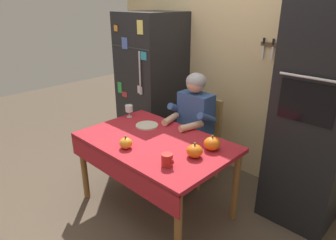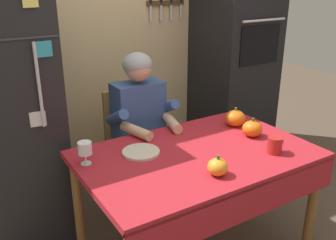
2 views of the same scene
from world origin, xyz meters
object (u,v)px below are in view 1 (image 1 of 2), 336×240
object	(u,v)px
refrigerator	(152,86)
pumpkin_small	(212,144)
pumpkin_medium	(126,143)
wall_oven	(317,111)
pumpkin_large	(195,151)
chair_behind_person	(201,135)
wine_glass	(129,109)
serving_tray	(147,125)
dining_table	(154,149)
seated_person	(191,121)
coffee_mug	(167,160)

from	to	relation	value
refrigerator	pumpkin_small	bearing A→B (deg)	-24.52
pumpkin_medium	wall_oven	bearing A→B (deg)	46.55
pumpkin_large	pumpkin_medium	size ratio (longest dim) A/B	1.13
pumpkin_medium	chair_behind_person	bearing A→B (deg)	89.42
wine_glass	wall_oven	bearing A→B (deg)	22.47
wine_glass	pumpkin_small	xyz separation A→B (m)	(1.10, -0.00, -0.04)
wine_glass	pumpkin_large	xyz separation A→B (m)	(1.08, -0.20, -0.04)
wine_glass	serving_tray	xyz separation A→B (m)	(0.33, -0.04, -0.09)
dining_table	wine_glass	distance (m)	0.69
refrigerator	wine_glass	size ratio (longest dim) A/B	13.39
seated_person	wine_glass	world-z (taller)	seated_person
chair_behind_person	wine_glass	distance (m)	0.86
seated_person	wine_glass	size ratio (longest dim) A/B	9.26
pumpkin_medium	serving_tray	bearing A→B (deg)	116.77
refrigerator	wall_oven	world-z (taller)	wall_oven
coffee_mug	wine_glass	bearing A→B (deg)	155.78
refrigerator	chair_behind_person	size ratio (longest dim) A/B	1.94
pumpkin_small	refrigerator	bearing A→B (deg)	155.48
refrigerator	wall_oven	size ratio (longest dim) A/B	0.86
refrigerator	wall_oven	bearing A→B (deg)	1.14
serving_tray	chair_behind_person	bearing A→B (deg)	68.62
pumpkin_large	serving_tray	bearing A→B (deg)	168.02
dining_table	pumpkin_medium	size ratio (longest dim) A/B	12.00
chair_behind_person	pumpkin_large	size ratio (longest dim) A/B	7.03
wall_oven	pumpkin_small	size ratio (longest dim) A/B	14.89
dining_table	serving_tray	distance (m)	0.36
dining_table	refrigerator	bearing A→B (deg)	137.09
wall_oven	pumpkin_medium	bearing A→B (deg)	-133.45
pumpkin_small	serving_tray	xyz separation A→B (m)	(-0.77, -0.04, -0.05)
pumpkin_large	chair_behind_person	bearing A→B (deg)	123.86
pumpkin_large	pumpkin_small	size ratio (longest dim) A/B	0.94
wall_oven	wine_glass	bearing A→B (deg)	-157.53
wine_glass	pumpkin_medium	world-z (taller)	wine_glass
refrigerator	seated_person	size ratio (longest dim) A/B	1.45
refrigerator	dining_table	bearing A→B (deg)	-42.91
chair_behind_person	refrigerator	bearing A→B (deg)	174.21
seated_person	wine_glass	bearing A→B (deg)	-146.59
pumpkin_large	serving_tray	distance (m)	0.77
seated_person	serving_tray	world-z (taller)	seated_person
chair_behind_person	serving_tray	xyz separation A→B (m)	(-0.24, -0.60, 0.24)
pumpkin_small	chair_behind_person	bearing A→B (deg)	133.73
wine_glass	pumpkin_small	bearing A→B (deg)	-0.01
coffee_mug	pumpkin_medium	size ratio (longest dim) A/B	1.00
wall_oven	pumpkin_medium	world-z (taller)	wall_oven
refrigerator	seated_person	xyz separation A→B (m)	(0.89, -0.28, -0.16)
wall_oven	coffee_mug	world-z (taller)	wall_oven
seated_person	coffee_mug	bearing A→B (deg)	-61.49
chair_behind_person	seated_person	world-z (taller)	seated_person
wine_glass	pumpkin_small	size ratio (longest dim) A/B	0.95
pumpkin_medium	dining_table	bearing A→B (deg)	75.18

